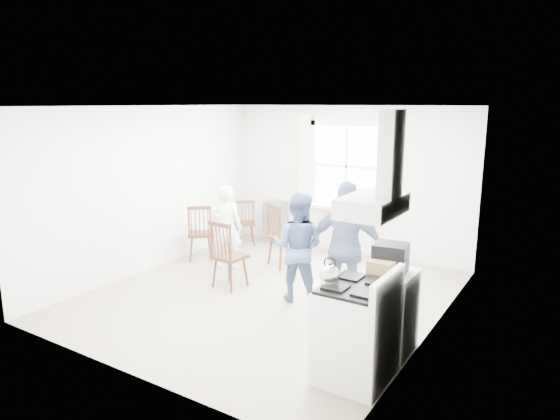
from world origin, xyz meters
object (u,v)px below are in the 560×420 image
(gas_stove, at_px, (357,331))
(windsor_chair_b, at_px, (224,248))
(windsor_chair_a, at_px, (245,218))
(windsor_chair_c, at_px, (200,227))
(person_mid, at_px, (298,247))
(person_right, at_px, (347,248))
(low_cabinet, at_px, (389,311))
(stereo_stack, at_px, (390,258))
(person_left, at_px, (226,227))

(gas_stove, distance_m, windsor_chair_b, 2.84)
(windsor_chair_a, xyz_separation_m, windsor_chair_b, (1.08, -1.97, 0.08))
(windsor_chair_a, relative_size, windsor_chair_b, 0.87)
(gas_stove, distance_m, windsor_chair_c, 4.25)
(windsor_chair_c, bearing_deg, person_mid, -14.66)
(windsor_chair_b, xyz_separation_m, person_right, (1.80, 0.23, 0.23))
(windsor_chair_b, bearing_deg, low_cabinet, -10.53)
(person_right, bearing_deg, low_cabinet, 130.66)
(windsor_chair_c, bearing_deg, gas_stove, -28.17)
(low_cabinet, relative_size, windsor_chair_a, 1.02)
(gas_stove, xyz_separation_m, stereo_stack, (0.06, 0.68, 0.57))
(person_right, bearing_deg, stereo_stack, 129.72)
(windsor_chair_c, bearing_deg, windsor_chair_a, 85.53)
(gas_stove, xyz_separation_m, windsor_chair_a, (-3.65, 3.17, 0.06))
(windsor_chair_c, height_order, person_left, person_left)
(windsor_chair_a, height_order, person_right, person_right)
(stereo_stack, bearing_deg, person_right, 138.63)
(stereo_stack, xyz_separation_m, windsor_chair_b, (-2.64, 0.51, -0.44))
(gas_stove, distance_m, windsor_chair_a, 4.83)
(low_cabinet, distance_m, person_left, 3.41)
(windsor_chair_c, xyz_separation_m, person_mid, (2.26, -0.59, 0.15))
(gas_stove, relative_size, low_cabinet, 1.24)
(windsor_chair_a, height_order, windsor_chair_c, windsor_chair_c)
(person_right, bearing_deg, person_left, -21.08)
(stereo_stack, distance_m, windsor_chair_a, 4.50)
(person_left, relative_size, person_mid, 0.93)
(windsor_chair_a, xyz_separation_m, person_right, (2.88, -1.75, 0.31))
(gas_stove, xyz_separation_m, person_mid, (-1.48, 1.41, 0.26))
(gas_stove, xyz_separation_m, low_cabinet, (0.07, 0.70, -0.03))
(low_cabinet, xyz_separation_m, windsor_chair_a, (-3.72, 2.47, 0.09))
(low_cabinet, height_order, person_right, person_right)
(windsor_chair_b, bearing_deg, windsor_chair_a, 118.63)
(windsor_chair_c, xyz_separation_m, person_left, (0.63, -0.08, 0.09))
(windsor_chair_b, xyz_separation_m, person_mid, (1.09, 0.22, 0.13))
(gas_stove, height_order, windsor_chair_b, gas_stove)
(gas_stove, distance_m, person_right, 1.66)
(windsor_chair_b, distance_m, person_right, 1.83)
(low_cabinet, distance_m, person_right, 1.18)
(stereo_stack, xyz_separation_m, windsor_chair_c, (-3.80, 1.32, -0.46))
(windsor_chair_a, bearing_deg, windsor_chair_b, -61.37)
(windsor_chair_b, distance_m, person_left, 0.91)
(windsor_chair_c, bearing_deg, stereo_stack, -19.15)
(windsor_chair_a, distance_m, person_left, 1.36)
(gas_stove, xyz_separation_m, person_right, (-0.78, 1.42, 0.36))
(gas_stove, xyz_separation_m, windsor_chair_c, (-3.74, 2.00, 0.11))
(low_cabinet, distance_m, person_mid, 1.73)
(windsor_chair_c, relative_size, person_left, 0.71)
(person_left, bearing_deg, stereo_stack, 134.63)
(low_cabinet, bearing_deg, windsor_chair_a, 146.46)
(windsor_chair_b, relative_size, windsor_chair_c, 1.04)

